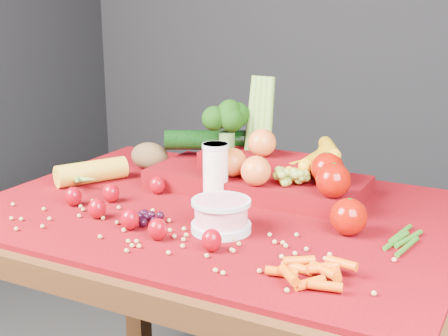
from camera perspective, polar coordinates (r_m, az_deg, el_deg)
The scene contains 12 objects.
table at distance 1.44m, azimuth -0.37°, elevation -7.70°, with size 1.10×0.80×0.75m.
red_cloth at distance 1.40m, azimuth -0.38°, elevation -3.91°, with size 1.05×0.75×0.01m, color #6E0309.
milk_glass at distance 1.44m, azimuth -0.78°, elevation -0.15°, with size 0.06×0.06×0.13m.
yogurt_bowl at distance 1.25m, azimuth -0.26°, elevation -4.26°, with size 0.12×0.12×0.07m.
strawberry_scatter at distance 1.34m, azimuth -8.42°, elevation -3.58°, with size 0.44×0.28×0.05m.
dark_grape_cluster at distance 1.30m, azimuth -6.84°, elevation -4.59°, with size 0.06×0.05×0.03m, color black, non-canonical shape.
soybean_scatter at distance 1.23m, azimuth -4.78°, elevation -6.21°, with size 0.84×0.24×0.01m, color tan, non-canonical shape.
corn_ear at distance 1.58m, azimuth -12.84°, elevation -0.84°, with size 0.25×0.26×0.06m.
potato at distance 1.70m, azimuth -6.81°, elevation 1.09°, with size 0.11×0.08×0.07m, color brown.
baby_carrot_pile at distance 1.07m, azimuth 7.56°, elevation -9.29°, with size 0.17×0.17×0.03m, color #DC4E07, non-canonical shape.
green_bean_pile at distance 1.26m, azimuth 15.99°, elevation -6.32°, with size 0.14×0.12×0.01m, color #275E15, non-canonical shape.
produce_mound at distance 1.50m, azimuth 3.67°, elevation -0.01°, with size 0.61×0.38×0.27m.
Camera 1 is at (0.62, -1.16, 1.23)m, focal length 50.00 mm.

